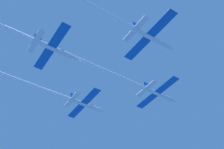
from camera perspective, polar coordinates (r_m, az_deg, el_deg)
name	(u,v)px	position (r m, az deg, el deg)	size (l,w,h in m)	color
jet_lead	(116,75)	(94.24, 0.75, -0.16)	(20.84, 65.45, 3.45)	silver
jet_left_wing	(36,87)	(100.68, -15.17, -2.39)	(20.84, 67.10, 3.45)	silver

